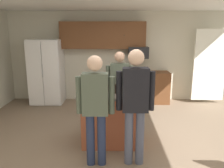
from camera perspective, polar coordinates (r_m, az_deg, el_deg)
name	(u,v)px	position (r m, az deg, el deg)	size (l,w,h in m)	color
floor	(117,141)	(4.52, 1.34, -13.85)	(7.04, 7.04, 0.00)	#7F6B56
back_wall	(117,57)	(6.87, 1.21, 6.81)	(6.40, 0.10, 2.60)	beige
french_door_window_panel	(209,65)	(7.01, 23.05, 4.26)	(0.90, 0.06, 2.00)	white
cabinet_run_upper	(103,35)	(6.64, -2.28, 12.00)	(2.40, 0.38, 0.75)	brown
cabinet_run_lower	(137,87)	(6.73, 6.31, -0.74)	(1.80, 0.63, 0.90)	brown
refrigerator	(47,72)	(6.80, -15.91, 2.93)	(0.88, 0.76, 1.82)	white
microwave_over_range	(138,52)	(6.59, 6.51, 7.78)	(0.56, 0.40, 0.32)	black
kitchen_island	(112,117)	(4.28, -0.06, -8.21)	(1.18, 0.85, 0.97)	#AD5638
person_guest_left	(135,100)	(3.43, 5.77, -3.92)	(0.57, 0.24, 1.79)	#4C5166
person_elder_center	(95,104)	(3.42, -4.13, -4.97)	(0.57, 0.22, 1.71)	#232D4C
person_guest_right	(119,84)	(4.88, 1.83, -0.08)	(0.57, 0.22, 1.63)	#232D4C
glass_short_whisky	(99,86)	(4.25, -3.30, -0.58)	(0.07, 0.07, 0.14)	black
tumbler_amber	(125,92)	(3.86, 3.31, -1.99)	(0.06, 0.06, 0.14)	black
glass_pilsner	(103,86)	(4.34, -2.23, -0.40)	(0.06, 0.06, 0.13)	black
glass_stout_tall	(110,88)	(4.15, -0.57, -1.02)	(0.07, 0.07, 0.12)	black
glass_dark_ale	(115,89)	(4.03, 0.78, -1.21)	(0.08, 0.08, 0.16)	black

